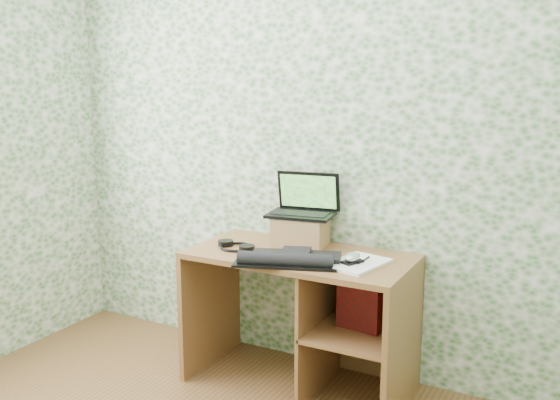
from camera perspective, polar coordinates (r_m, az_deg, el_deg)
The scene contains 10 objects.
wall_back at distance 3.52m, azimuth 4.13°, elevation 4.98°, with size 3.50×3.50×0.00m, color silver.
desk at distance 3.43m, azimuth 3.21°, elevation -9.29°, with size 1.20×0.60×0.75m.
riser at distance 3.48m, azimuth 1.91°, elevation -2.85°, with size 0.28×0.23×0.17m, color #A06F48.
laptop at distance 3.49m, azimuth 2.20°, elevation -0.47°, with size 0.39×0.30×0.24m.
keyboard at distance 3.18m, azimuth 1.03°, elevation -5.37°, with size 0.53×0.42×0.07m.
headphones at distance 3.46m, azimuth -4.04°, elevation -4.24°, with size 0.25×0.21×0.03m.
notepad at distance 3.18m, azimuth 7.10°, elevation -5.77°, with size 0.23×0.33×0.02m, color white.
mouse at distance 3.15m, azimuth 6.63°, elevation -5.39°, with size 0.07×0.12×0.04m, color silver.
pen at distance 3.20m, azimuth 7.69°, elevation -5.47°, with size 0.01×0.01×0.14m, color black.
red_box at distance 3.29m, azimuth 7.32°, elevation -9.34°, with size 0.24×0.08×0.28m, color maroon.
Camera 1 is at (1.42, -1.45, 1.69)m, focal length 40.00 mm.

